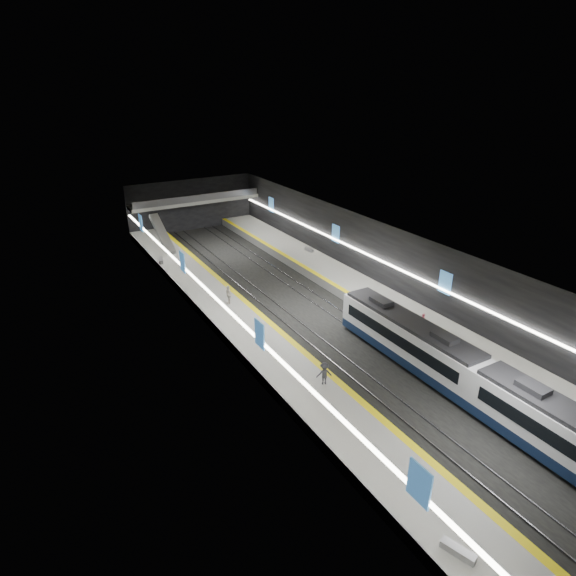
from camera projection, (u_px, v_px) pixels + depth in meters
ground at (311, 315)px, 49.38m from camera, size 70.00×70.00×0.00m
ceiling at (313, 241)px, 46.14m from camera, size 20.00×70.00×0.04m
wall_left at (218, 301)px, 43.17m from camera, size 0.04×70.00×8.00m
wall_right at (389, 262)px, 52.35m from camera, size 0.04×70.00×8.00m
wall_back at (191, 205)px, 75.45m from camera, size 20.00×0.04×8.00m
platform_left at (245, 329)px, 45.74m from camera, size 5.00×70.00×1.00m
tile_surface_left at (245, 324)px, 45.53m from camera, size 5.00×70.00×0.02m
tactile_strip_left at (265, 319)px, 46.53m from camera, size 0.60×70.00×0.02m
platform_right at (369, 296)px, 52.62m from camera, size 5.00×70.00×1.00m
tile_surface_right at (369, 291)px, 52.41m from camera, size 5.00×70.00×0.02m
tactile_strip_right at (353, 296)px, 51.40m from camera, size 0.60×70.00×0.02m
rails at (311, 315)px, 49.35m from camera, size 6.52×70.00×0.12m
train at (481, 383)px, 34.79m from camera, size 2.69×30.05×3.60m
ad_posters at (307, 272)px, 48.35m from camera, size 19.94×53.50×2.20m
cove_light_left at (221, 303)px, 43.34m from camera, size 0.25×68.60×0.12m
cove_light_right at (388, 264)px, 52.34m from camera, size 0.25×68.60×0.12m
mezzanine_bridge at (196, 201)px, 73.39m from camera, size 20.00×3.00×1.50m
escalator at (162, 234)px, 65.33m from camera, size 1.20×7.50×3.92m
bench_left_near at (458, 551)px, 23.57m from camera, size 1.02×1.81×0.43m
bench_left_far at (161, 260)px, 60.64m from camera, size 0.97×1.82×0.43m
bench_right_far at (309, 250)px, 64.45m from camera, size 0.49×1.63×0.39m
passenger_right_a at (423, 321)px, 44.35m from camera, size 0.48×0.64×1.58m
passenger_left_a at (228, 295)px, 49.30m from camera, size 0.51×1.17×1.98m
passenger_left_b at (324, 374)px, 36.36m from camera, size 1.35×1.04×1.84m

